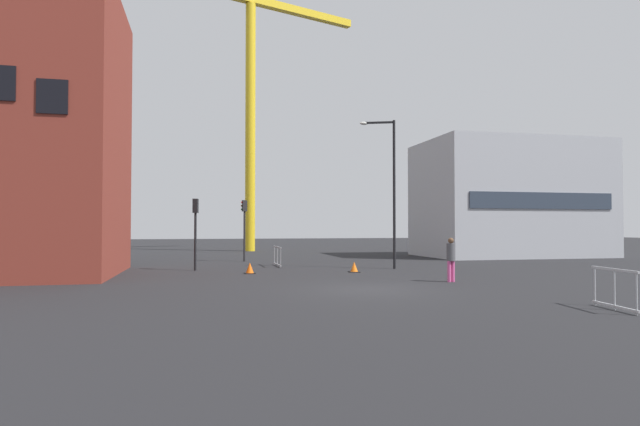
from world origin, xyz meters
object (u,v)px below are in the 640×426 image
Objects in this scene: construction_crane at (254,81)px; traffic_cone_by_barrier at (250,269)px; pedestrian_walking at (451,256)px; traffic_light_corner at (244,220)px; traffic_cone_striped at (354,267)px; traffic_light_island at (195,222)px; streetlamp_tall at (390,182)px.

traffic_cone_by_barrier is (-2.43, -23.10, -15.13)m from construction_crane.
construction_crane reaches higher than pedestrian_walking.
traffic_light_corner is 9.04m from traffic_cone_by_barrier.
traffic_cone_by_barrier reaches higher than traffic_cone_striped.
traffic_light_corner reaches higher than traffic_light_island.
traffic_cone_striped is 4.93m from traffic_cone_by_barrier.
streetlamp_tall is 2.16× the size of traffic_light_island.
traffic_cone_striped is at bearing 115.73° from pedestrian_walking.
pedestrian_walking is at bearing -89.62° from streetlamp_tall.
construction_crane reaches higher than traffic_cone_by_barrier.
traffic_light_corner is 1.08× the size of traffic_light_island.
streetlamp_tall is 2.01× the size of traffic_light_corner.
construction_crane reaches higher than traffic_light_island.
streetlamp_tall reaches higher than pedestrian_walking.
pedestrian_walking is at bearing -80.17° from construction_crane.
traffic_light_island reaches higher than pedestrian_walking.
construction_crane is 6.56× the size of traffic_light_island.
traffic_cone_by_barrier is at bearing -96.00° from construction_crane.
traffic_cone_striped is 0.97× the size of traffic_cone_by_barrier.
streetlamp_tall is 5.16m from traffic_cone_striped.
traffic_cone_striped is at bearing -63.73° from traffic_light_corner.
streetlamp_tall is (4.90, -21.85, -10.86)m from construction_crane.
streetlamp_tall is 14.98× the size of traffic_cone_by_barrier.
traffic_cone_by_barrier is (-7.32, -1.26, -4.27)m from streetlamp_tall.
construction_crane is 27.72m from traffic_cone_by_barrier.
construction_crane reaches higher than streetlamp_tall.
streetlamp_tall is at bearing -77.36° from construction_crane.
traffic_cone_by_barrier is (-4.91, 0.34, 0.01)m from traffic_cone_striped.
traffic_light_corner is 7.66× the size of traffic_cone_striped.
streetlamp_tall is 15.39× the size of traffic_cone_striped.
traffic_light_corner is at bearing 116.08° from pedestrian_walking.
construction_crane is 6.09× the size of traffic_light_corner.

